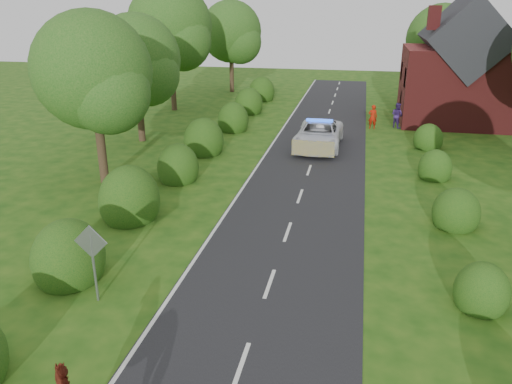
% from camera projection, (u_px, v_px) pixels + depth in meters
% --- Properties ---
extents(ground, '(120.00, 120.00, 0.00)m').
position_uv_depth(ground, '(241.00, 366.00, 12.57)').
color(ground, '#194810').
extents(road, '(6.00, 70.00, 0.02)m').
position_uv_depth(road, '(307.00, 176.00, 26.28)').
color(road, black).
rests_on(road, ground).
extents(road_markings, '(4.96, 70.00, 0.01)m').
position_uv_depth(road_markings, '(270.00, 187.00, 24.69)').
color(road_markings, white).
rests_on(road_markings, road).
extents(hedgerow_left, '(2.75, 50.41, 3.00)m').
position_uv_depth(hedgerow_left, '(167.00, 174.00, 24.24)').
color(hedgerow_left, '#104512').
rests_on(hedgerow_left, ground).
extents(hedgerow_right, '(2.10, 45.78, 2.10)m').
position_uv_depth(hedgerow_right, '(451.00, 203.00, 21.36)').
color(hedgerow_right, '#104512').
rests_on(hedgerow_right, ground).
extents(tree_left_a, '(5.74, 5.60, 8.38)m').
position_uv_depth(tree_left_a, '(96.00, 76.00, 23.38)').
color(tree_left_a, '#332316').
rests_on(tree_left_a, ground).
extents(tree_left_b, '(5.74, 5.60, 8.07)m').
position_uv_depth(tree_left_b, '(139.00, 63.00, 31.09)').
color(tree_left_b, '#332316').
rests_on(tree_left_b, ground).
extents(tree_left_c, '(6.97, 6.80, 10.22)m').
position_uv_depth(tree_left_c, '(173.00, 30.00, 39.95)').
color(tree_left_c, '#332316').
rests_on(tree_left_c, ground).
extents(tree_left_d, '(6.15, 6.00, 8.89)m').
position_uv_depth(tree_left_d, '(233.00, 34.00, 48.96)').
color(tree_left_d, '#332316').
rests_on(tree_left_d, ground).
extents(tree_right_c, '(6.15, 6.00, 8.58)m').
position_uv_depth(tree_right_c, '(444.00, 42.00, 43.51)').
color(tree_right_c, '#332316').
rests_on(tree_right_c, ground).
extents(road_sign, '(1.06, 0.08, 2.53)m').
position_uv_depth(road_sign, '(92.00, 252.00, 14.76)').
color(road_sign, gray).
rests_on(road_sign, ground).
extents(house, '(8.00, 7.40, 9.17)m').
position_uv_depth(house, '(459.00, 72.00, 36.84)').
color(house, maroon).
rests_on(house, ground).
extents(police_van, '(2.87, 6.05, 1.80)m').
position_uv_depth(police_van, '(319.00, 135.00, 31.24)').
color(police_van, silver).
rests_on(police_van, ground).
extents(pedestrian_red, '(0.66, 0.46, 1.73)m').
position_uv_depth(pedestrian_red, '(373.00, 117.00, 35.91)').
color(pedestrian_red, '#B01A08').
rests_on(pedestrian_red, ground).
extents(pedestrian_purple, '(1.12, 1.11, 1.83)m').
position_uv_depth(pedestrian_purple, '(397.00, 115.00, 36.17)').
color(pedestrian_purple, '#3D246B').
rests_on(pedestrian_purple, ground).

